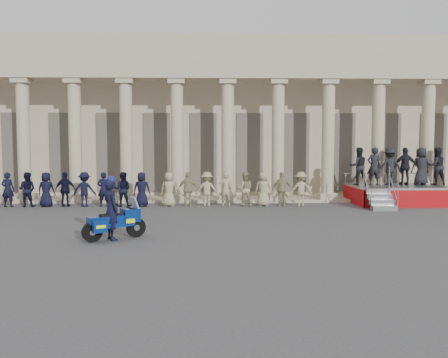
{
  "coord_description": "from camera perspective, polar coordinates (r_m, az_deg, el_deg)",
  "views": [
    {
      "loc": [
        0.59,
        -14.52,
        2.77
      ],
      "look_at": [
        0.98,
        2.26,
        1.6
      ],
      "focal_mm": 35.0,
      "sensor_mm": 36.0,
      "label": 1
    }
  ],
  "objects": [
    {
      "name": "motorcycle",
      "position": [
        13.76,
        -14.02,
        -5.42
      ],
      "size": [
        1.75,
        1.34,
        1.27
      ],
      "rotation": [
        0.0,
        0.0,
        0.56
      ],
      "color": "black",
      "rests_on": "ground"
    },
    {
      "name": "building",
      "position": [
        29.32,
        -2.5,
        7.42
      ],
      "size": [
        40.0,
        12.5,
        9.0
      ],
      "color": "tan",
      "rests_on": "ground"
    },
    {
      "name": "officer_rank",
      "position": [
        21.48,
        -14.28,
        -1.32
      ],
      "size": [
        19.35,
        0.63,
        1.65
      ],
      "color": "black",
      "rests_on": "ground"
    },
    {
      "name": "reviewing_stand",
      "position": [
        23.64,
        21.78,
        0.88
      ],
      "size": [
        4.92,
        4.33,
        2.83
      ],
      "color": "gray",
      "rests_on": "ground"
    },
    {
      "name": "ground",
      "position": [
        14.8,
        -3.62,
        -6.81
      ],
      "size": [
        90.0,
        90.0,
        0.0
      ],
      "primitive_type": "plane",
      "color": "#404042",
      "rests_on": "ground"
    },
    {
      "name": "rider",
      "position": [
        13.66,
        -14.48,
        -3.73
      ],
      "size": [
        0.74,
        0.81,
        1.96
      ],
      "rotation": [
        0.0,
        0.0,
        2.13
      ],
      "color": "black",
      "rests_on": "ground"
    }
  ]
}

